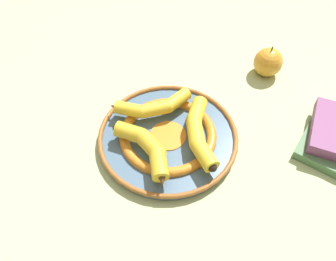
{
  "coord_description": "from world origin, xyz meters",
  "views": [
    {
      "loc": [
        0.48,
        0.12,
        0.63
      ],
      "look_at": [
        0.04,
        -0.01,
        0.04
      ],
      "focal_mm": 35.0,
      "sensor_mm": 36.0,
      "label": 1
    }
  ],
  "objects": [
    {
      "name": "banana_a",
      "position": [
        0.03,
        0.06,
        0.05
      ],
      "size": [
        0.2,
        0.1,
        0.04
      ],
      "rotation": [
        0.0,
        0.0,
        0.36
      ],
      "color": "yellow",
      "rests_on": "decorative_bowl"
    },
    {
      "name": "banana_c",
      "position": [
        -0.02,
        -0.06,
        0.05
      ],
      "size": [
        0.12,
        0.18,
        0.03
      ],
      "rotation": [
        0.0,
        0.0,
        -4.16
      ],
      "color": "yellow",
      "rests_on": "decorative_bowl"
    },
    {
      "name": "apple",
      "position": [
        -0.27,
        0.18,
        0.04
      ],
      "size": [
        0.08,
        0.08,
        0.09
      ],
      "color": "gold",
      "rests_on": "ground_plane"
    },
    {
      "name": "decorative_bowl",
      "position": [
        0.04,
        -0.01,
        0.02
      ],
      "size": [
        0.33,
        0.33,
        0.03
      ],
      "color": "slate",
      "rests_on": "ground_plane"
    },
    {
      "name": "banana_b",
      "position": [
        0.1,
        -0.04,
        0.05
      ],
      "size": [
        0.13,
        0.16,
        0.04
      ],
      "rotation": [
        0.0,
        0.0,
        -2.18
      ],
      "color": "gold",
      "rests_on": "decorative_bowl"
    },
    {
      "name": "ground_plane",
      "position": [
        0.0,
        0.0,
        0.0
      ],
      "size": [
        2.8,
        2.8,
        0.0
      ],
      "primitive_type": "plane",
      "color": "#B2C693"
    }
  ]
}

